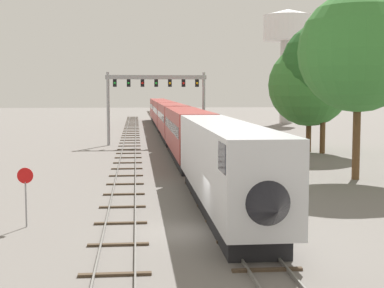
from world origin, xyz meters
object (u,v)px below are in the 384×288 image
object	(u,v)px
water_tower	(287,35)
passenger_train	(172,121)
trackside_tree_left	(359,52)
stop_sign	(25,189)
trackside_tree_mid	(309,85)
signal_gantry	(156,91)
trackside_tree_right	(324,65)

from	to	relation	value
water_tower	passenger_train	bearing A→B (deg)	-124.14
passenger_train	water_tower	distance (m)	47.45
trackside_tree_left	stop_sign	bearing A→B (deg)	-148.73
passenger_train	stop_sign	distance (m)	49.16
passenger_train	trackside_tree_mid	xyz separation A→B (m)	(13.63, -16.15, 4.51)
signal_gantry	stop_sign	world-z (taller)	signal_gantry
trackside_tree_left	signal_gantry	bearing A→B (deg)	115.52
water_tower	trackside_tree_right	xyz separation A→B (m)	(-10.53, -54.69, -8.42)
passenger_train	trackside_tree_mid	size ratio (longest dim) A/B	9.79
signal_gantry	stop_sign	size ratio (longest dim) A/B	4.20
stop_sign	trackside_tree_left	xyz separation A→B (m)	(21.44, 13.02, 7.48)
stop_sign	trackside_tree_right	distance (m)	40.10
water_tower	trackside_tree_mid	world-z (taller)	water_tower
stop_sign	trackside_tree_right	bearing A→B (deg)	51.14
passenger_train	trackside_tree_mid	distance (m)	21.61
signal_gantry	trackside_tree_right	xyz separation A→B (m)	(16.99, -11.00, 2.71)
passenger_train	water_tower	size ratio (longest dim) A/B	4.98
trackside_tree_left	trackside_tree_mid	distance (m)	19.22
trackside_tree_mid	stop_sign	bearing A→B (deg)	-126.46
trackside_tree_mid	signal_gantry	bearing A→B (deg)	148.52
water_tower	stop_sign	size ratio (longest dim) A/B	7.83
trackside_tree_left	trackside_tree_mid	xyz separation A→B (m)	(2.19, 18.96, -2.23)
stop_sign	passenger_train	bearing A→B (deg)	78.26
water_tower	trackside_tree_left	distance (m)	74.14
stop_sign	trackside_tree_mid	world-z (taller)	trackside_tree_mid
passenger_train	signal_gantry	distance (m)	7.83
signal_gantry	trackside_tree_mid	size ratio (longest dim) A/B	1.05
stop_sign	trackside_tree_right	size ratio (longest dim) A/B	0.21
trackside_tree_left	water_tower	bearing A→B (deg)	79.18
passenger_train	trackside_tree_right	distance (m)	23.75
signal_gantry	stop_sign	xyz separation A→B (m)	(-7.75, -41.70, -4.59)
passenger_train	trackside_tree_right	world-z (taller)	trackside_tree_right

